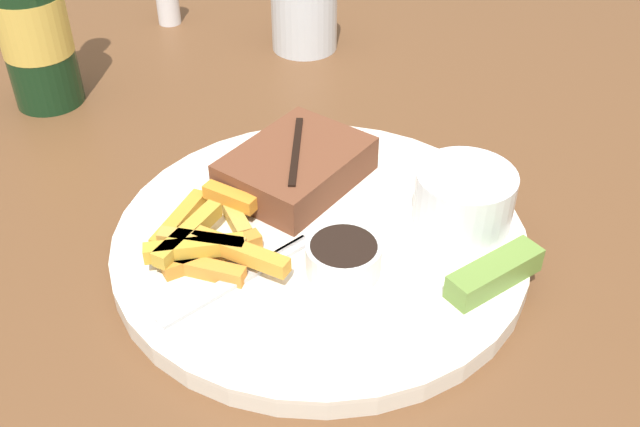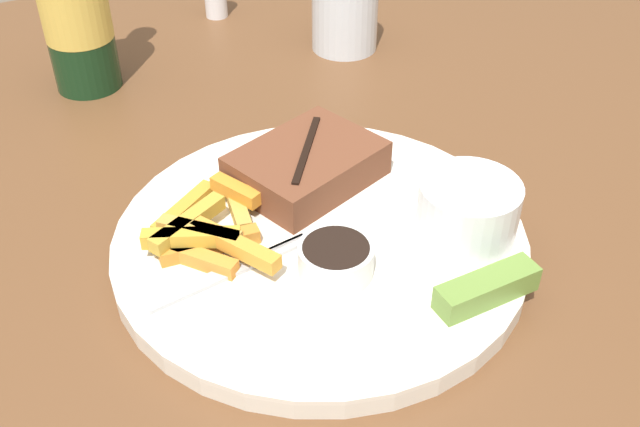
{
  "view_description": "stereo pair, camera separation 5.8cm",
  "coord_description": "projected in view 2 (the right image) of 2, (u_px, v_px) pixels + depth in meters",
  "views": [
    {
      "loc": [
        -0.26,
        -0.37,
        1.12
      ],
      "look_at": [
        0.0,
        0.0,
        0.76
      ],
      "focal_mm": 42.0,
      "sensor_mm": 36.0,
      "label": 1
    },
    {
      "loc": [
        -0.21,
        -0.4,
        1.12
      ],
      "look_at": [
        0.0,
        0.0,
        0.76
      ],
      "focal_mm": 42.0,
      "sensor_mm": 36.0,
      "label": 2
    }
  ],
  "objects": [
    {
      "name": "drinking_glass",
      "position": [
        345.0,
        9.0,
        0.86
      ],
      "size": [
        0.08,
        0.08,
        0.09
      ],
      "color": "silver",
      "rests_on": "dining_table"
    },
    {
      "name": "dining_table",
      "position": [
        320.0,
        303.0,
        0.64
      ],
      "size": [
        1.58,
        1.28,
        0.73
      ],
      "color": "brown",
      "rests_on": "ground_plane"
    },
    {
      "name": "steak_portion",
      "position": [
        307.0,
        165.0,
        0.64
      ],
      "size": [
        0.14,
        0.12,
        0.03
      ],
      "color": "brown",
      "rests_on": "dinner_plate"
    },
    {
      "name": "dipping_sauce_cup",
      "position": [
        336.0,
        258.0,
        0.55
      ],
      "size": [
        0.06,
        0.06,
        0.02
      ],
      "color": "silver",
      "rests_on": "dinner_plate"
    },
    {
      "name": "fries_pile",
      "position": [
        208.0,
        228.0,
        0.58
      ],
      "size": [
        0.1,
        0.13,
        0.02
      ],
      "color": "orange",
      "rests_on": "dinner_plate"
    },
    {
      "name": "beer_bottle",
      "position": [
        74.0,
        7.0,
        0.76
      ],
      "size": [
        0.07,
        0.07,
        0.25
      ],
      "color": "#143319",
      "rests_on": "dining_table"
    },
    {
      "name": "fork_utensil",
      "position": [
        223.0,
        275.0,
        0.55
      ],
      "size": [
        0.13,
        0.03,
        0.0
      ],
      "rotation": [
        0.0,
        0.0,
        6.4
      ],
      "color": "#B7B7BC",
      "rests_on": "dinner_plate"
    },
    {
      "name": "coleslaw_cup",
      "position": [
        468.0,
        207.0,
        0.57
      ],
      "size": [
        0.08,
        0.08,
        0.05
      ],
      "color": "white",
      "rests_on": "dinner_plate"
    },
    {
      "name": "dinner_plate",
      "position": [
        320.0,
        242.0,
        0.6
      ],
      "size": [
        0.33,
        0.33,
        0.02
      ],
      "color": "silver",
      "rests_on": "dining_table"
    },
    {
      "name": "pickle_spear",
      "position": [
        487.0,
        288.0,
        0.53
      ],
      "size": [
        0.08,
        0.02,
        0.02
      ],
      "color": "olive",
      "rests_on": "dinner_plate"
    }
  ]
}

